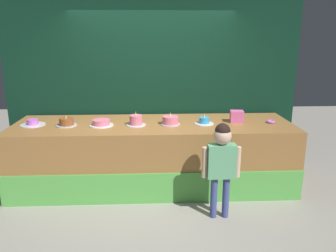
# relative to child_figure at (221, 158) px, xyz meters

# --- Properties ---
(ground_plane) EXTENTS (12.00, 12.00, 0.00)m
(ground_plane) POSITION_rel_child_figure_xyz_m (-0.79, 0.39, -0.76)
(ground_plane) COLOR gray
(stage_platform) EXTENTS (3.94, 1.18, 0.93)m
(stage_platform) POSITION_rel_child_figure_xyz_m (-0.79, 0.96, -0.30)
(stage_platform) COLOR #9E6B38
(stage_platform) RESTS_ON ground_plane
(curtain_backdrop) EXTENTS (4.55, 0.08, 2.94)m
(curtain_backdrop) POSITION_rel_child_figure_xyz_m (-0.79, 1.64, 0.71)
(curtain_backdrop) COLOR black
(curtain_backdrop) RESTS_ON ground_plane
(child_figure) EXTENTS (0.45, 0.21, 1.18)m
(child_figure) POSITION_rel_child_figure_xyz_m (0.00, 0.00, 0.00)
(child_figure) COLOR #3F4C8C
(child_figure) RESTS_ON ground_plane
(pink_box) EXTENTS (0.20, 0.17, 0.17)m
(pink_box) POSITION_rel_child_figure_xyz_m (0.41, 0.98, 0.26)
(pink_box) COLOR pink
(pink_box) RESTS_ON stage_platform
(donut) EXTENTS (0.12, 0.12, 0.04)m
(donut) POSITION_rel_child_figure_xyz_m (0.89, 0.91, 0.19)
(donut) COLOR #CC66D8
(donut) RESTS_ON stage_platform
(cake_far_left) EXTENTS (0.34, 0.34, 0.08)m
(cake_far_left) POSITION_rel_child_figure_xyz_m (-2.46, 0.95, 0.20)
(cake_far_left) COLOR silver
(cake_far_left) RESTS_ON stage_platform
(cake_left) EXTENTS (0.28, 0.28, 0.15)m
(cake_left) POSITION_rel_child_figure_xyz_m (-1.98, 0.90, 0.22)
(cake_left) COLOR silver
(cake_left) RESTS_ON stage_platform
(cake_center_left) EXTENTS (0.33, 0.33, 0.08)m
(cake_center_left) POSITION_rel_child_figure_xyz_m (-1.50, 0.89, 0.21)
(cake_center_left) COLOR white
(cake_center_left) RESTS_ON stage_platform
(cake_center_right) EXTENTS (0.27, 0.27, 0.20)m
(cake_center_right) POSITION_rel_child_figure_xyz_m (-1.02, 0.88, 0.24)
(cake_center_right) COLOR silver
(cake_center_right) RESTS_ON stage_platform
(cake_right) EXTENTS (0.28, 0.28, 0.18)m
(cake_right) POSITION_rel_child_figure_xyz_m (-0.55, 0.90, 0.23)
(cake_right) COLOR silver
(cake_right) RESTS_ON stage_platform
(cake_far_right) EXTENTS (0.27, 0.27, 0.15)m
(cake_far_right) POSITION_rel_child_figure_xyz_m (-0.07, 0.91, 0.21)
(cake_far_right) COLOR white
(cake_far_right) RESTS_ON stage_platform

